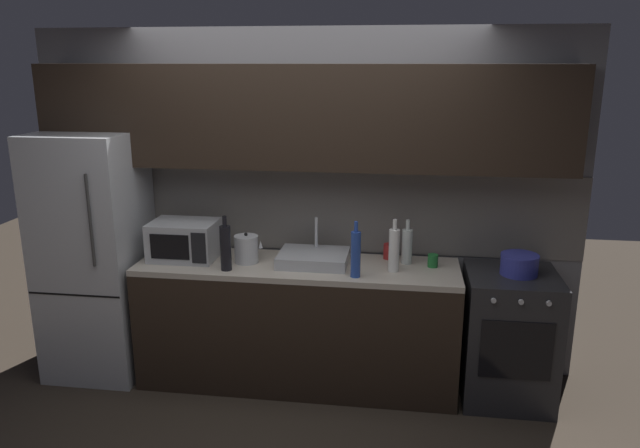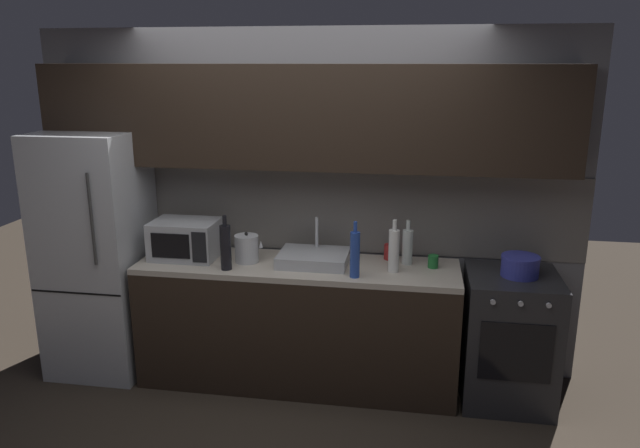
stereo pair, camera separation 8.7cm
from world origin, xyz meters
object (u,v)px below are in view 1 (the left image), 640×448
at_px(wine_bottle_clear, 407,246).
at_px(oven_range, 508,336).
at_px(refrigerator, 95,255).
at_px(wine_bottle_dark, 226,247).
at_px(wine_bottle_blue, 356,254).
at_px(kettle, 246,249).
at_px(wine_bottle_white, 394,250).
at_px(mug_green, 433,261).
at_px(cooking_pot, 519,264).
at_px(mug_red, 389,251).
at_px(microwave, 184,240).

bearing_deg(wine_bottle_clear, oven_range, -10.26).
relative_size(refrigerator, wine_bottle_dark, 4.75).
xyz_separation_m(wine_bottle_blue, wine_bottle_clear, (0.33, 0.32, -0.03)).
height_order(kettle, wine_bottle_dark, wine_bottle_dark).
height_order(refrigerator, wine_bottle_white, refrigerator).
height_order(wine_bottle_white, mug_green, wine_bottle_white).
xyz_separation_m(refrigerator, cooking_pot, (2.99, 0.00, 0.07)).
height_order(oven_range, wine_bottle_clear, wine_bottle_clear).
distance_m(wine_bottle_white, mug_green, 0.31).
relative_size(wine_bottle_blue, mug_red, 3.49).
xyz_separation_m(microwave, kettle, (0.46, -0.03, -0.04)).
xyz_separation_m(refrigerator, kettle, (1.14, -0.01, 0.10)).
relative_size(wine_bottle_white, mug_red, 3.34).
bearing_deg(cooking_pot, mug_red, 165.95).
distance_m(oven_range, microwave, 2.35).
height_order(wine_bottle_dark, mug_red, wine_bottle_dark).
bearing_deg(kettle, refrigerator, 179.63).
bearing_deg(cooking_pot, wine_bottle_white, -176.67).
bearing_deg(kettle, wine_bottle_clear, 6.86).
relative_size(microwave, wine_bottle_dark, 1.22).
distance_m(wine_bottle_white, wine_bottle_dark, 1.13).
height_order(microwave, kettle, microwave).
bearing_deg(kettle, oven_range, 0.19).
height_order(microwave, wine_bottle_white, wine_bottle_white).
distance_m(refrigerator, wine_bottle_white, 2.17).
bearing_deg(wine_bottle_white, mug_green, 24.88).
bearing_deg(refrigerator, mug_green, 1.77).
xyz_separation_m(wine_bottle_dark, wine_bottle_clear, (1.21, 0.31, -0.03)).
xyz_separation_m(mug_red, mug_green, (0.30, -0.14, -0.01)).
height_order(refrigerator, mug_red, refrigerator).
xyz_separation_m(wine_bottle_white, wine_bottle_dark, (-1.12, -0.14, 0.01)).
height_order(oven_range, mug_green, mug_green).
height_order(microwave, cooking_pot, microwave).
distance_m(wine_bottle_blue, wine_bottle_dark, 0.88).
relative_size(oven_range, microwave, 1.96).
height_order(refrigerator, wine_bottle_blue, refrigerator).
xyz_separation_m(wine_bottle_dark, mug_green, (1.39, 0.26, -0.12)).
xyz_separation_m(microwave, cooking_pot, (2.31, -0.02, -0.07)).
relative_size(wine_bottle_clear, mug_green, 3.54).
height_order(mug_red, cooking_pot, cooking_pot).
bearing_deg(wine_bottle_dark, refrigerator, 170.02).
relative_size(refrigerator, wine_bottle_white, 4.99).
xyz_separation_m(wine_bottle_clear, mug_green, (0.18, -0.05, -0.08)).
bearing_deg(mug_green, wine_bottle_white, -155.12).
height_order(refrigerator, wine_bottle_clear, refrigerator).
distance_m(oven_range, kettle, 1.90).
bearing_deg(wine_bottle_blue, mug_green, 28.08).
height_order(kettle, cooking_pot, kettle).
bearing_deg(refrigerator, microwave, 1.55).
bearing_deg(wine_bottle_blue, mug_red, 63.03).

